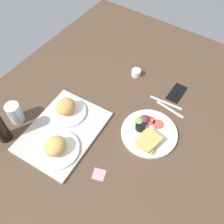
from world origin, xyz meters
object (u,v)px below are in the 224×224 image
drinking_glass (15,113)px  bread_plate_near (56,148)px  serving_tray (63,131)px  knife (166,103)px  plate_with_salad (148,132)px  sticky_note (99,174)px  bread_plate_far (67,109)px  espresso_cup (136,73)px  cell_phone (177,93)px  fork (170,109)px

drinking_glass → bread_plate_near: bearing=-95.4°
serving_tray → knife: (46.97, -35.03, -0.55)cm
serving_tray → bread_plate_near: 12.27cm
plate_with_salad → drinking_glass: (-30.76, 61.93, 4.06)cm
sticky_note → drinking_glass: bearing=89.1°
serving_tray → bread_plate_near: size_ratio=2.07×
bread_plate_far → drinking_glass: 26.47cm
espresso_cup → knife: espresso_cup is taller
drinking_glass → cell_phone: bearing=-44.1°
serving_tray → knife: 58.60cm
serving_tray → knife: size_ratio=2.37×
bread_plate_near → knife: size_ratio=1.15×
espresso_cup → knife: (-9.16, -25.06, -1.75)cm
bread_plate_near → espresso_cup: bearing=-4.1°
bread_plate_far → plate_with_salad: 44.24cm
espresso_cup → fork: espresso_cup is taller
espresso_cup → fork: (-12.16, -29.06, -1.75)cm
espresso_cup → knife: 26.74cm
bread_plate_near → drinking_glass: (2.88, 30.56, 0.92)cm
cell_phone → knife: bearing=169.3°
espresso_cup → sticky_note: espresso_cup is taller
espresso_cup → cell_phone: bearing=-88.4°
drinking_glass → cell_phone: drinking_glass is taller
bread_plate_far → espresso_cup: 48.70cm
knife → drinking_glass: bearing=37.4°
drinking_glass → knife: bearing=-48.0°
bread_plate_far → knife: (36.93, -40.49, -4.65)cm
bread_plate_near → drinking_glass: drinking_glass is taller
knife → plate_with_salad: bearing=89.2°
bread_plate_far → serving_tray: bearing=-151.5°
bread_plate_far → drinking_glass: (-17.48, 19.86, 0.86)cm
plate_with_salad → espresso_cup: size_ratio=5.12×
plate_with_salad → drinking_glass: drinking_glass is taller
serving_tray → cell_phone: bearing=-33.0°
bread_plate_near → fork: (54.30, -33.78, -4.59)cm
fork → plate_with_salad: bearing=90.3°
serving_tray → cell_phone: 67.83cm
bread_plate_far → drinking_glass: drinking_glass is taller
drinking_glass → fork: drinking_glass is taller
knife → espresso_cup: bearing=-24.8°
fork → cell_phone: size_ratio=1.18×
bread_plate_far → cell_phone: 63.35cm
bread_plate_far → fork: (33.93, -44.49, -4.65)cm
drinking_glass → espresso_cup: bearing=-29.0°
espresso_cup → serving_tray: bearing=169.9°
serving_tray → drinking_glass: size_ratio=3.91×
drinking_glass → cell_phone: size_ratio=0.80×
espresso_cup → fork: bearing=-112.7°
bread_plate_far → plate_with_salad: bread_plate_far is taller
serving_tray → plate_with_salad: size_ratio=1.57×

